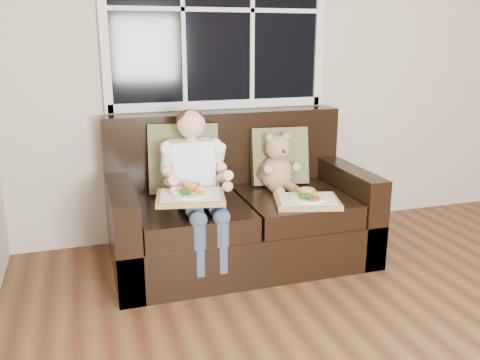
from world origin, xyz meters
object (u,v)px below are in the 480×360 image
object	(u,v)px
tray_left	(191,196)
teddy_bear	(277,166)
child	(196,173)
loveseat	(238,213)
tray_right	(307,200)

from	to	relation	value
tray_left	teddy_bear	bearing A→B (deg)	39.54
teddy_bear	tray_left	xyz separation A→B (m)	(-0.69, -0.37, -0.04)
child	teddy_bear	bearing A→B (deg)	14.24
loveseat	tray_left	bearing A→B (deg)	-139.67
tray_left	loveseat	bearing A→B (deg)	51.83
tray_left	tray_right	size ratio (longest dim) A/B	0.96
child	teddy_bear	xyz separation A→B (m)	(0.61, 0.15, -0.04)
loveseat	child	xyz separation A→B (m)	(-0.31, -0.12, 0.34)
teddy_bear	tray_right	distance (m)	0.40
teddy_bear	tray_right	xyz separation A→B (m)	(0.06, -0.38, -0.13)
loveseat	tray_right	xyz separation A→B (m)	(0.35, -0.34, 0.17)
loveseat	tray_right	distance (m)	0.52
loveseat	tray_left	xyz separation A→B (m)	(-0.39, -0.33, 0.26)
child	teddy_bear	distance (m)	0.63
loveseat	teddy_bear	world-z (taller)	loveseat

